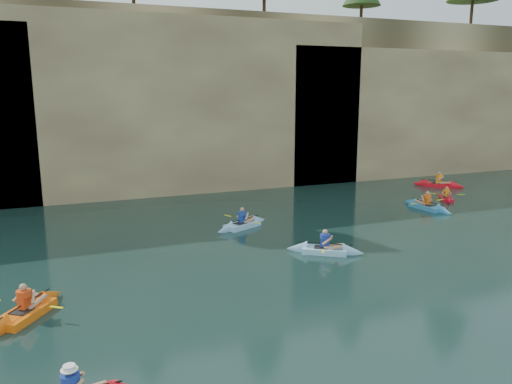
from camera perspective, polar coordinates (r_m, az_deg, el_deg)
name	(u,v)px	position (r m, az deg, el deg)	size (l,w,h in m)	color
ground	(345,377)	(12.67, 10.11, -20.06)	(160.00, 160.00, 0.00)	black
cliff	(139,97)	(39.53, -13.23, 10.50)	(70.00, 16.00, 12.00)	tan
cliff_slab_center	(188,104)	(32.65, -7.73, 9.98)	(24.00, 2.40, 11.40)	tan
cliff_slab_east	(437,111)	(42.21, 20.02, 8.70)	(26.00, 2.40, 9.84)	tan
sea_cave_center	(95,174)	(31.50, -17.89, 1.96)	(3.50, 1.00, 3.20)	black
sea_cave_east	(304,153)	(35.12, 5.50, 4.50)	(5.00, 1.00, 4.50)	black
kayaker_orange	(26,312)	(16.63, -24.84, -12.35)	(2.60, 3.25, 1.30)	orange
kayaker_ltblue_near	(325,250)	(20.81, 7.85, -6.54)	(3.08, 2.37, 1.26)	#94CFF8
kayaker_red_far	(446,198)	(32.46, 20.91, -0.62)	(2.06, 2.70, 1.03)	red
kayaker_ltblue_mid	(242,225)	(24.32, -1.59, -3.74)	(3.28, 2.25, 1.25)	#93C8F6
kayaker_blue_east	(427,206)	(29.62, 18.93, -1.56)	(2.46, 3.60, 1.26)	#3888C1
kayaker_extra_east	(439,184)	(36.60, 20.13, 0.81)	(2.87, 3.08, 1.31)	red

